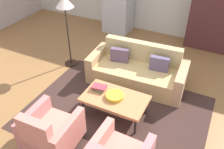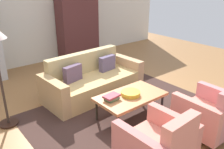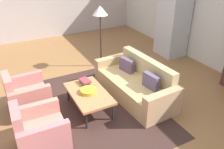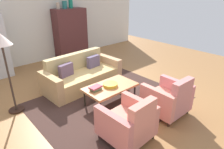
{
  "view_description": "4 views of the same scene",
  "coord_description": "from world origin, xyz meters",
  "px_view_note": "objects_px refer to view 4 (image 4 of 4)",
  "views": [
    {
      "loc": [
        1.65,
        -3.33,
        3.36
      ],
      "look_at": [
        -0.03,
        0.05,
        0.66
      ],
      "focal_mm": 38.81,
      "sensor_mm": 36.0,
      "label": 1
    },
    {
      "loc": [
        -2.41,
        -2.96,
        2.31
      ],
      "look_at": [
        0.11,
        0.13,
        0.7
      ],
      "focal_mm": 38.39,
      "sensor_mm": 36.0,
      "label": 2
    },
    {
      "loc": [
        4.0,
        -1.74,
        3.02
      ],
      "look_at": [
        0.06,
        0.33,
        0.62
      ],
      "focal_mm": 37.66,
      "sensor_mm": 36.0,
      "label": 3
    },
    {
      "loc": [
        -2.49,
        -3.33,
        2.5
      ],
      "look_at": [
        0.3,
        -0.22,
        0.66
      ],
      "focal_mm": 31.92,
      "sensor_mm": 36.0,
      "label": 4
    }
  ],
  "objects_px": {
    "fruit_bowl": "(110,85)",
    "vase_tall": "(58,6)",
    "coffee_table": "(110,87)",
    "vase_small": "(71,3)",
    "armchair_left": "(129,124)",
    "vase_round": "(65,5)",
    "couch": "(81,76)",
    "book_stack": "(96,88)",
    "armchair_right": "(169,100)",
    "floor_lamp": "(2,47)",
    "cabinet": "(71,33)"
  },
  "relations": [
    {
      "from": "couch",
      "to": "fruit_bowl",
      "type": "relative_size",
      "value": 6.42
    },
    {
      "from": "vase_small",
      "to": "vase_tall",
      "type": "bearing_deg",
      "value": 180.0
    },
    {
      "from": "book_stack",
      "to": "floor_lamp",
      "type": "relative_size",
      "value": 0.17
    },
    {
      "from": "fruit_bowl",
      "to": "floor_lamp",
      "type": "bearing_deg",
      "value": 147.59
    },
    {
      "from": "vase_round",
      "to": "coffee_table",
      "type": "bearing_deg",
      "value": -105.74
    },
    {
      "from": "armchair_right",
      "to": "floor_lamp",
      "type": "relative_size",
      "value": 0.51
    },
    {
      "from": "book_stack",
      "to": "couch",
      "type": "bearing_deg",
      "value": 71.86
    },
    {
      "from": "couch",
      "to": "armchair_right",
      "type": "relative_size",
      "value": 2.44
    },
    {
      "from": "armchair_left",
      "to": "fruit_bowl",
      "type": "xyz_separation_m",
      "value": [
        0.59,
        1.17,
        0.12
      ]
    },
    {
      "from": "book_stack",
      "to": "vase_small",
      "type": "height_order",
      "value": "vase_small"
    },
    {
      "from": "book_stack",
      "to": "floor_lamp",
      "type": "bearing_deg",
      "value": 143.26
    },
    {
      "from": "coffee_table",
      "to": "vase_small",
      "type": "distance_m",
      "value": 4.09
    },
    {
      "from": "couch",
      "to": "cabinet",
      "type": "relative_size",
      "value": 1.19
    },
    {
      "from": "coffee_table",
      "to": "vase_round",
      "type": "xyz_separation_m",
      "value": [
        1.0,
        3.56,
        1.54
      ]
    },
    {
      "from": "armchair_right",
      "to": "fruit_bowl",
      "type": "bearing_deg",
      "value": 118.67
    },
    {
      "from": "armchair_right",
      "to": "vase_tall",
      "type": "distance_m",
      "value": 4.98
    },
    {
      "from": "couch",
      "to": "book_stack",
      "type": "xyz_separation_m",
      "value": [
        -0.36,
        -1.11,
        0.18
      ]
    },
    {
      "from": "cabinet",
      "to": "vase_tall",
      "type": "relative_size",
      "value": 8.21
    },
    {
      "from": "book_stack",
      "to": "vase_round",
      "type": "bearing_deg",
      "value": 68.51
    },
    {
      "from": "couch",
      "to": "vase_tall",
      "type": "bearing_deg",
      "value": -110.85
    },
    {
      "from": "coffee_table",
      "to": "armchair_left",
      "type": "relative_size",
      "value": 1.36
    },
    {
      "from": "fruit_bowl",
      "to": "vase_tall",
      "type": "height_order",
      "value": "vase_tall"
    },
    {
      "from": "couch",
      "to": "coffee_table",
      "type": "distance_m",
      "value": 1.19
    },
    {
      "from": "coffee_table",
      "to": "cabinet",
      "type": "relative_size",
      "value": 0.67
    },
    {
      "from": "coffee_table",
      "to": "couch",
      "type": "bearing_deg",
      "value": 90.23
    },
    {
      "from": "cabinet",
      "to": "floor_lamp",
      "type": "bearing_deg",
      "value": -140.23
    },
    {
      "from": "coffee_table",
      "to": "armchair_left",
      "type": "height_order",
      "value": "armchair_left"
    },
    {
      "from": "vase_tall",
      "to": "vase_small",
      "type": "xyz_separation_m",
      "value": [
        0.5,
        0.0,
        0.05
      ]
    },
    {
      "from": "armchair_left",
      "to": "vase_round",
      "type": "distance_m",
      "value": 5.24
    },
    {
      "from": "fruit_bowl",
      "to": "armchair_right",
      "type": "bearing_deg",
      "value": -62.63
    },
    {
      "from": "book_stack",
      "to": "vase_tall",
      "type": "distance_m",
      "value": 3.93
    },
    {
      "from": "couch",
      "to": "cabinet",
      "type": "distance_m",
      "value": 2.71
    },
    {
      "from": "armchair_left",
      "to": "armchair_right",
      "type": "xyz_separation_m",
      "value": [
        1.2,
        -0.0,
        0.0
      ]
    },
    {
      "from": "armchair_right",
      "to": "vase_small",
      "type": "distance_m",
      "value": 5.04
    },
    {
      "from": "vase_tall",
      "to": "vase_small",
      "type": "bearing_deg",
      "value": 0.0
    },
    {
      "from": "floor_lamp",
      "to": "armchair_right",
      "type": "bearing_deg",
      "value": -43.96
    },
    {
      "from": "coffee_table",
      "to": "vase_small",
      "type": "bearing_deg",
      "value": 70.6
    },
    {
      "from": "floor_lamp",
      "to": "cabinet",
      "type": "bearing_deg",
      "value": 39.77
    },
    {
      "from": "coffee_table",
      "to": "armchair_left",
      "type": "xyz_separation_m",
      "value": [
        -0.6,
        -1.17,
        -0.04
      ]
    },
    {
      "from": "cabinet",
      "to": "floor_lamp",
      "type": "relative_size",
      "value": 1.05
    },
    {
      "from": "floor_lamp",
      "to": "couch",
      "type": "bearing_deg",
      "value": 1.99
    },
    {
      "from": "cabinet",
      "to": "armchair_right",
      "type": "bearing_deg",
      "value": -96.69
    },
    {
      "from": "couch",
      "to": "coffee_table",
      "type": "height_order",
      "value": "couch"
    },
    {
      "from": "couch",
      "to": "vase_tall",
      "type": "xyz_separation_m",
      "value": [
        0.76,
        2.37,
        1.62
      ]
    },
    {
      "from": "couch",
      "to": "book_stack",
      "type": "distance_m",
      "value": 1.18
    },
    {
      "from": "coffee_table",
      "to": "cabinet",
      "type": "xyz_separation_m",
      "value": [
        1.15,
        3.56,
        0.51
      ]
    },
    {
      "from": "book_stack",
      "to": "cabinet",
      "type": "relative_size",
      "value": 0.16
    },
    {
      "from": "couch",
      "to": "coffee_table",
      "type": "bearing_deg",
      "value": 87.09
    },
    {
      "from": "book_stack",
      "to": "vase_round",
      "type": "xyz_separation_m",
      "value": [
        1.37,
        3.48,
        1.46
      ]
    },
    {
      "from": "book_stack",
      "to": "cabinet",
      "type": "height_order",
      "value": "cabinet"
    }
  ]
}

